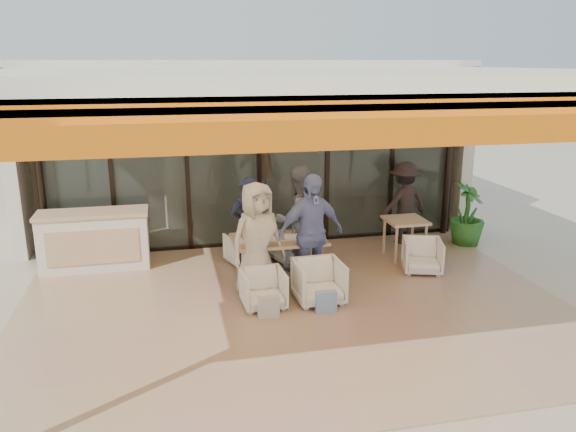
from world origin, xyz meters
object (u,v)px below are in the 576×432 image
Objects in this scene: chair_far_left at (245,247)px; diner_cream at (257,240)px; host_counter at (95,240)px; diner_navy at (248,226)px; chair_near_left at (263,287)px; dining_table at (278,241)px; diner_periwinkle at (311,233)px; side_chair at (422,254)px; potted_palm at (467,214)px; chair_far_right at (291,241)px; side_table at (405,225)px; diner_grey at (297,219)px; chair_near_right at (319,280)px; standing_woman at (404,203)px.

diner_cream reaches higher than chair_far_left.
host_counter is 1.09× the size of diner_navy.
chair_near_left is 0.35× the size of diner_cream.
host_counter is at bearing 157.51° from dining_table.
diner_periwinkle is (0.84, -1.40, 0.63)m from chair_far_left.
side_chair is (2.06, 0.30, -0.61)m from diner_periwinkle.
chair_far_left is 4.41m from potted_palm.
diner_periwinkle is (-0.00, -1.40, 0.57)m from chair_far_right.
side_table is at bearing 171.94° from diner_navy.
diner_cream reaches higher than diner_navy.
chair_near_left is at bearing -146.98° from side_chair.
potted_palm reaches higher than chair_far_left.
chair_far_right is 2.08m from chair_near_left.
potted_palm is at bearing -0.83° from diner_cream.
host_counter reaches higher than chair_far_left.
chair_far_left is 1.90m from chair_near_left.
chair_near_left is at bearing 78.88° from diner_navy.
diner_grey is at bearing -175.69° from side_table.
dining_table is 4.13m from potted_palm.
chair_far_left is 0.85× the size of chair_near_right.
dining_table is at bearing -22.49° from host_counter.
host_counter reaches higher than side_chair.
diner_navy is 2.91m from side_table.
diner_navy is at bearing -17.09° from host_counter.
diner_navy is 1.23m from diner_periwinkle.
diner_navy reaches higher than host_counter.
chair_far_right is at bearing 162.41° from chair_far_left.
chair_far_right is 0.40× the size of diner_grey.
dining_table is 2.07× the size of chair_far_right.
chair_far_right is 1.90m from chair_near_right.
diner_grey is 1.12× the size of standing_woman.
diner_periwinkle is (-0.00, -0.90, 0.02)m from diner_grey.
diner_grey reaches higher than diner_cream.
side_table reaches higher than chair_near_left.
chair_far_left is 0.84× the size of chair_far_right.
diner_cream is (0.00, 0.50, 0.57)m from chair_near_left.
host_counter is 5.80m from standing_woman.
host_counter is 2.84× the size of side_chair.
potted_palm is (3.56, 1.52, -0.32)m from diner_periwinkle.
chair_near_right reaches higher than side_chair.
diner_cream is 0.84m from diner_periwinkle.
dining_table is 3.16m from standing_woman.
host_counter is 3.09m from diner_cream.
chair_near_left is 1.50m from diner_navy.
host_counter is at bearing -23.99° from chair_far_left.
diner_grey is (0.00, 1.40, 0.56)m from chair_near_right.
side_chair is at bearing 132.03° from chair_far_right.
side_table is at bearing 155.62° from chair_far_left.
standing_woman reaches higher than side_chair.
potted_palm reaches higher than side_chair.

